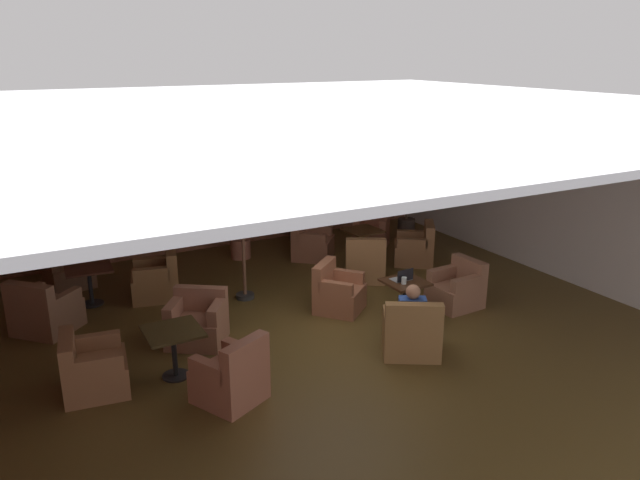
{
  "coord_description": "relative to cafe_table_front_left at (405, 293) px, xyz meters",
  "views": [
    {
      "loc": [
        -4.31,
        -7.45,
        4.18
      ],
      "look_at": [
        0.0,
        0.51,
        1.37
      ],
      "focal_mm": 34.52,
      "sensor_mm": 36.0,
      "label": 1
    }
  ],
  "objects": [
    {
      "name": "ground_plane",
      "position": [
        -1.2,
        0.11,
        -0.49
      ],
      "size": [
        10.04,
        10.25,
        0.02
      ],
      "primitive_type": "cube",
      "color": "brown"
    },
    {
      "name": "wall_back_brick",
      "position": [
        -1.2,
        5.19,
        1.23
      ],
      "size": [
        10.04,
        0.08,
        3.42
      ],
      "primitive_type": "cube",
      "color": "#9A583F",
      "rests_on": "ground_plane"
    },
    {
      "name": "wall_right_plain",
      "position": [
        3.78,
        0.11,
        1.23
      ],
      "size": [
        0.08,
        10.25,
        3.42
      ],
      "primitive_type": "cube",
      "color": "silver",
      "rests_on": "ground_plane"
    },
    {
      "name": "ceiling_slab",
      "position": [
        -1.2,
        0.11,
        2.97
      ],
      "size": [
        10.04,
        10.25,
        0.06
      ],
      "primitive_type": "cube",
      "color": "silver",
      "rests_on": "wall_back_brick"
    },
    {
      "name": "cafe_table_front_left",
      "position": [
        0.0,
        0.0,
        0.0
      ],
      "size": [
        0.64,
        0.64,
        0.68
      ],
      "color": "black",
      "rests_on": "ground_plane"
    },
    {
      "name": "armchair_front_left_north",
      "position": [
        1.14,
        0.07,
        -0.17
      ],
      "size": [
        0.8,
        0.76,
        0.8
      ],
      "color": "#925E45",
      "rests_on": "ground_plane"
    },
    {
      "name": "armchair_front_left_east",
      "position": [
        -0.73,
        0.87,
        -0.17
      ],
      "size": [
        1.01,
        1.01,
        0.82
      ],
      "color": "#9D5C3F",
      "rests_on": "ground_plane"
    },
    {
      "name": "armchair_front_left_south",
      "position": [
        -0.59,
        -0.98,
        -0.16
      ],
      "size": [
        1.04,
        1.01,
        0.88
      ],
      "color": "olive",
      "rests_on": "ground_plane"
    },
    {
      "name": "cafe_table_front_right",
      "position": [
        -3.73,
        0.0,
        0.06
      ],
      "size": [
        0.72,
        0.72,
        0.68
      ],
      "color": "black",
      "rests_on": "ground_plane"
    },
    {
      "name": "armchair_front_right_north",
      "position": [
        -3.28,
        -0.93,
        -0.15
      ],
      "size": [
        0.96,
        0.97,
        0.89
      ],
      "color": "#A05D46",
      "rests_on": "ground_plane"
    },
    {
      "name": "armchair_front_right_east",
      "position": [
        -3.15,
        0.85,
        -0.17
      ],
      "size": [
        1.07,
        1.04,
        0.79
      ],
      "color": "#986048",
      "rests_on": "ground_plane"
    },
    {
      "name": "armchair_front_right_south",
      "position": [
        -4.75,
        0.15,
        -0.18
      ],
      "size": [
        0.88,
        0.91,
        0.79
      ],
      "color": "#945E3D",
      "rests_on": "ground_plane"
    },
    {
      "name": "cafe_table_mid_center",
      "position": [
        -4.31,
        3.09,
        0.06
      ],
      "size": [
        0.79,
        0.79,
        0.68
      ],
      "color": "black",
      "rests_on": "ground_plane"
    },
    {
      "name": "armchair_mid_center_north",
      "position": [
        -4.54,
        4.16,
        -0.15
      ],
      "size": [
        0.88,
        0.87,
        0.85
      ],
      "color": "#8E6246",
      "rests_on": "ground_plane"
    },
    {
      "name": "armchair_mid_center_east",
      "position": [
        -5.11,
        2.31,
        -0.16
      ],
      "size": [
        1.14,
        1.14,
        0.88
      ],
      "color": "#8F6147",
      "rests_on": "ground_plane"
    },
    {
      "name": "armchair_mid_center_south",
      "position": [
        -3.24,
        2.84,
        -0.15
      ],
      "size": [
        0.92,
        0.87,
        0.87
      ],
      "color": "#97673C",
      "rests_on": "ground_plane"
    },
    {
      "name": "cafe_table_rear_right",
      "position": [
        0.97,
        2.79,
        0.03
      ],
      "size": [
        0.71,
        0.71,
        0.68
      ],
      "color": "black",
      "rests_on": "ground_plane"
    },
    {
      "name": "armchair_rear_right_north",
      "position": [
        1.7,
        3.57,
        -0.16
      ],
      "size": [
        1.0,
        1.0,
        0.8
      ],
      "color": "#A05840",
      "rests_on": "ground_plane"
    },
    {
      "name": "armchair_rear_right_east",
      "position": [
        0.15,
        3.49,
        -0.17
      ],
      "size": [
        1.08,
        1.08,
        0.81
      ],
      "color": "#9E6046",
      "rests_on": "ground_plane"
    },
    {
      "name": "armchair_rear_right_south",
      "position": [
        0.43,
        1.85,
        -0.15
      ],
      "size": [
        0.99,
        0.98,
        0.89
      ],
      "color": "#96643B",
      "rests_on": "ground_plane"
    },
    {
      "name": "armchair_rear_right_west",
      "position": [
        1.86,
        2.18,
        -0.17
      ],
      "size": [
        1.04,
        1.03,
        0.85
      ],
      "color": "#8F5C39",
      "rests_on": "ground_plane"
    },
    {
      "name": "patio_umbrella_tall_red",
      "position": [
        -1.9,
        2.1,
        1.67
      ],
      "size": [
        1.99,
        1.99,
        2.37
      ],
      "color": "#2D2D2D",
      "rests_on": "ground_plane"
    },
    {
      "name": "potted_tree_left_corner",
      "position": [
        2.79,
        3.78,
        0.85
      ],
      "size": [
        0.65,
        0.65,
        1.94
      ],
      "color": "#3D2F29",
      "rests_on": "ground_plane"
    },
    {
      "name": "potted_tree_mid_left",
      "position": [
        -1.16,
        4.19,
        0.97
      ],
      "size": [
        0.82,
        0.82,
        2.02
      ],
      "color": "#AE634C",
      "rests_on": "ground_plane"
    },
    {
      "name": "potted_tree_mid_right",
      "position": [
        0.48,
        4.77,
        1.17
      ],
      "size": [
        0.83,
        0.83,
        2.22
      ],
      "color": "#383530",
      "rests_on": "ground_plane"
    },
    {
      "name": "patron_blue_shirt",
      "position": [
        -0.57,
        -0.94,
        0.22
      ],
      "size": [
        0.44,
        0.37,
        0.62
      ],
      "color": "#2E4EA2",
      "rests_on": "ground_plane"
    },
    {
      "name": "iced_drink_cup",
      "position": [
        -0.09,
        -0.08,
        0.26
      ],
      "size": [
        0.08,
        0.08,
        0.11
      ],
      "primitive_type": "cylinder",
      "color": "white",
      "rests_on": "cafe_table_front_left"
    },
    {
      "name": "open_laptop",
      "position": [
        -0.01,
        0.05,
        0.25
      ],
      "size": [
        0.32,
        0.24,
        0.2
      ],
      "color": "#9EA0A5",
      "rests_on": "cafe_table_front_left"
    }
  ]
}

